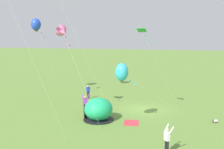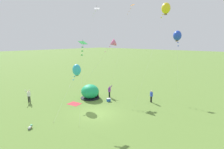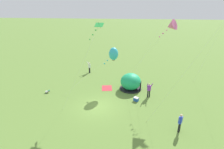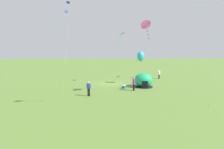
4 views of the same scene
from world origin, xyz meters
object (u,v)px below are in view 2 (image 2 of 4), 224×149
at_px(cooler_box, 109,100).
at_px(person_near_tent, 109,91).
at_px(person_flying_kite, 29,95).
at_px(popup_tent, 90,92).
at_px(kite_green, 83,45).
at_px(kite_blue, 177,36).
at_px(kite_orange, 131,10).
at_px(kite_cyan, 77,70).
at_px(kite_white, 96,11).
at_px(kite_yellow, 166,8).
at_px(kite_pink, 112,43).
at_px(person_strolling, 151,96).
at_px(toddler_crawling, 30,127).

xyz_separation_m(cooler_box, person_near_tent, (-1.12, 1.44, 0.78)).
height_order(cooler_box, person_flying_kite, person_flying_kite).
bearing_deg(popup_tent, person_near_tent, 48.89).
height_order(kite_green, kite_blue, kite_blue).
bearing_deg(kite_orange, person_flying_kite, -102.22).
height_order(cooler_box, kite_cyan, kite_cyan).
bearing_deg(kite_white, kite_green, -50.74).
height_order(popup_tent, person_near_tent, popup_tent).
distance_m(popup_tent, kite_green, 8.32).
relative_size(person_flying_kite, kite_yellow, 0.14).
relative_size(kite_green, kite_orange, 0.56).
bearing_deg(person_near_tent, kite_orange, 107.96).
height_order(kite_green, kite_orange, kite_orange).
bearing_deg(kite_yellow, person_near_tent, -130.83).
height_order(kite_orange, kite_pink, kite_orange).
distance_m(person_strolling, kite_yellow, 12.82).
distance_m(person_near_tent, kite_green, 9.06).
relative_size(person_flying_kite, person_near_tent, 1.00).
distance_m(kite_cyan, kite_yellow, 15.61).
distance_m(person_near_tent, kite_orange, 16.52).
height_order(person_strolling, kite_yellow, kite_yellow).
bearing_deg(kite_cyan, kite_orange, 94.26).
bearing_deg(kite_yellow, toddler_crawling, -104.32).
bearing_deg(toddler_crawling, kite_green, 87.34).
relative_size(kite_orange, kite_pink, 1.74).
relative_size(toddler_crawling, kite_pink, 0.06).
relative_size(person_strolling, person_flying_kite, 0.91).
bearing_deg(kite_cyan, kite_blue, 60.35).
xyz_separation_m(person_near_tent, kite_blue, (6.04, 9.69, 8.31)).
bearing_deg(kite_white, cooler_box, -34.85).
relative_size(person_near_tent, kite_yellow, 0.14).
bearing_deg(kite_pink, kite_green, -75.33).
distance_m(kite_green, kite_pink, 7.76).
xyz_separation_m(toddler_crawling, kite_green, (0.31, 6.63, 7.79)).
relative_size(kite_green, kite_blue, 0.85).
distance_m(toddler_crawling, person_flying_kite, 8.42).
bearing_deg(person_strolling, kite_yellow, 95.96).
bearing_deg(cooler_box, person_flying_kite, -136.91).
bearing_deg(cooler_box, kite_pink, 123.03).
relative_size(toddler_crawling, kite_white, 0.04).
distance_m(toddler_crawling, kite_yellow, 23.18).
bearing_deg(toddler_crawling, kite_blue, 76.31).
xyz_separation_m(person_strolling, kite_cyan, (-7.86, -6.73, 3.61)).
relative_size(person_flying_kite, kite_cyan, 0.30).
height_order(kite_blue, kite_pink, kite_blue).
bearing_deg(kite_green, cooler_box, 88.16).
bearing_deg(kite_pink, kite_blue, 48.33).
xyz_separation_m(person_near_tent, kite_pink, (-0.98, 1.80, 7.10)).
distance_m(kite_white, kite_blue, 15.07).
bearing_deg(kite_orange, kite_white, -130.75).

